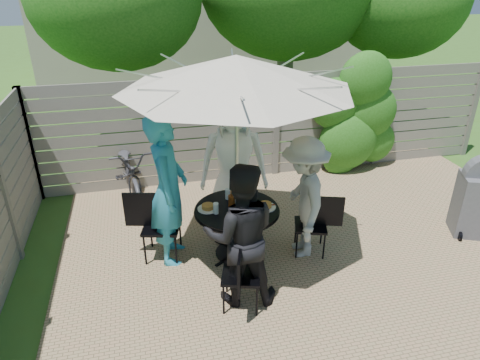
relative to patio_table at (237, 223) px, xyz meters
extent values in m
plane|color=#365B1C|center=(1.24, -0.75, -0.48)|extent=(60.00, 60.00, 0.00)
cube|color=#917B54|center=(1.24, -0.25, -0.47)|extent=(7.00, 6.00, 0.02)
cube|color=gray|center=(1.24, 2.25, 0.44)|extent=(8.00, 0.10, 1.85)
ellipsoid|color=#235C15|center=(2.64, 2.10, 0.42)|extent=(1.20, 0.70, 1.80)
cylinder|color=black|center=(0.00, 0.00, 0.19)|extent=(1.23, 1.23, 0.03)
cylinder|color=black|center=(0.00, 0.00, -0.14)|extent=(0.08, 0.08, 0.68)
cylinder|color=black|center=(0.00, 0.00, -0.46)|extent=(0.56, 0.56, 0.04)
cylinder|color=silver|center=(0.00, 0.00, 0.73)|extent=(0.05, 0.05, 2.43)
cone|color=beige|center=(0.00, 0.00, 1.89)|extent=(3.07, 3.07, 0.37)
cube|color=black|center=(0.17, 0.93, -0.02)|extent=(0.57, 0.57, 0.04)
cube|color=black|center=(0.24, 1.15, 0.23)|extent=(0.16, 0.44, 0.46)
imported|color=white|center=(0.15, 0.82, 0.49)|extent=(1.04, 0.78, 1.94)
cube|color=black|center=(-0.93, 0.17, -0.02)|extent=(0.54, 0.54, 0.04)
cube|color=black|center=(-1.15, 0.23, 0.22)|extent=(0.44, 0.14, 0.46)
imported|color=teal|center=(-0.82, 0.15, 0.49)|extent=(0.59, 0.78, 1.94)
cube|color=black|center=(-0.17, -0.93, -0.06)|extent=(0.51, 0.51, 0.03)
cube|color=black|center=(-0.23, -1.13, 0.16)|extent=(0.15, 0.40, 0.42)
imported|color=black|center=(-0.15, -0.82, 0.35)|extent=(0.91, 0.76, 1.66)
cube|color=black|center=(0.93, -0.17, -0.07)|extent=(0.50, 0.50, 0.03)
cube|color=black|center=(1.12, -0.23, 0.14)|extent=(0.39, 0.15, 0.41)
imported|color=#A1A19D|center=(0.82, -0.15, 0.32)|extent=(0.77, 1.13, 1.61)
cylinder|color=white|center=(0.06, 0.35, 0.22)|extent=(0.26, 0.26, 0.01)
cylinder|color=#BD8A37|center=(0.06, 0.35, 0.25)|extent=(0.15, 0.15, 0.05)
cylinder|color=white|center=(-0.35, 0.06, 0.22)|extent=(0.26, 0.26, 0.01)
cylinder|color=#BD8A37|center=(-0.35, 0.06, 0.25)|extent=(0.15, 0.15, 0.05)
cylinder|color=white|center=(-0.06, -0.35, 0.22)|extent=(0.26, 0.26, 0.01)
cylinder|color=#BD8A37|center=(-0.06, -0.35, 0.25)|extent=(0.15, 0.15, 0.05)
cylinder|color=white|center=(0.35, -0.06, 0.22)|extent=(0.26, 0.26, 0.01)
cylinder|color=#BD8A37|center=(0.35, -0.06, 0.25)|extent=(0.15, 0.15, 0.05)
cylinder|color=silver|center=(-0.06, 0.27, 0.28)|extent=(0.07, 0.07, 0.14)
cylinder|color=silver|center=(-0.27, -0.06, 0.28)|extent=(0.07, 0.07, 0.14)
cylinder|color=silver|center=(0.06, -0.27, 0.28)|extent=(0.07, 0.07, 0.14)
cylinder|color=#59280C|center=(-0.05, 0.06, 0.29)|extent=(0.09, 0.09, 0.16)
cylinder|color=#C6B293|center=(0.14, 0.20, 0.27)|extent=(0.08, 0.08, 0.12)
imported|color=#333338|center=(-1.30, 1.85, 0.01)|extent=(0.92, 1.96, 0.99)
cube|color=#55555A|center=(3.35, -0.30, -0.03)|extent=(0.71, 0.64, 0.90)
camera|label=1|loc=(-1.05, -4.51, 2.87)|focal=32.00mm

